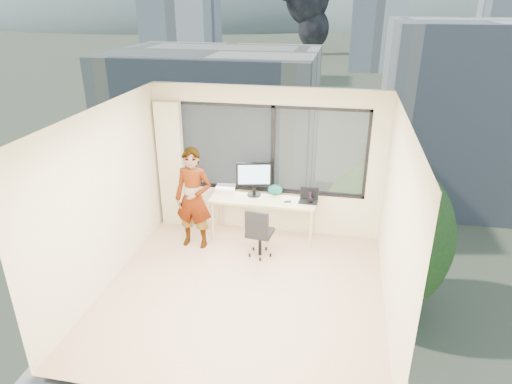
% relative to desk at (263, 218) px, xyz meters
% --- Properties ---
extents(floor, '(4.00, 4.00, 0.01)m').
position_rel_desk_xyz_m(floor, '(0.00, -1.66, -0.38)').
color(floor, '#D4AE8A').
rests_on(floor, ground).
extents(ceiling, '(4.00, 4.00, 0.01)m').
position_rel_desk_xyz_m(ceiling, '(0.00, -1.66, 2.23)').
color(ceiling, white).
rests_on(ceiling, ground).
extents(wall_front, '(4.00, 0.01, 2.60)m').
position_rel_desk_xyz_m(wall_front, '(0.00, -3.66, 0.93)').
color(wall_front, beige).
rests_on(wall_front, ground).
extents(wall_left, '(0.01, 4.00, 2.60)m').
position_rel_desk_xyz_m(wall_left, '(-2.00, -1.66, 0.93)').
color(wall_left, beige).
rests_on(wall_left, ground).
extents(wall_right, '(0.01, 4.00, 2.60)m').
position_rel_desk_xyz_m(wall_right, '(2.00, -1.66, 0.93)').
color(wall_right, beige).
rests_on(wall_right, ground).
extents(window_wall, '(3.30, 0.16, 1.55)m').
position_rel_desk_xyz_m(window_wall, '(0.05, 0.34, 1.15)').
color(window_wall, black).
rests_on(window_wall, ground).
extents(curtain, '(0.45, 0.14, 2.30)m').
position_rel_desk_xyz_m(curtain, '(-1.72, 0.22, 0.77)').
color(curtain, beige).
rests_on(curtain, floor).
extents(desk, '(1.80, 0.60, 0.75)m').
position_rel_desk_xyz_m(desk, '(0.00, 0.00, 0.00)').
color(desk, tan).
rests_on(desk, floor).
extents(chair, '(0.50, 0.50, 0.89)m').
position_rel_desk_xyz_m(chair, '(0.06, -0.62, 0.07)').
color(chair, black).
rests_on(chair, floor).
extents(person, '(0.65, 0.44, 1.73)m').
position_rel_desk_xyz_m(person, '(-1.09, -0.49, 0.49)').
color(person, '#2D2D33').
rests_on(person, floor).
extents(monitor, '(0.62, 0.25, 0.61)m').
position_rel_desk_xyz_m(monitor, '(-0.18, 0.10, 0.68)').
color(monitor, black).
rests_on(monitor, desk).
extents(game_console, '(0.36, 0.31, 0.08)m').
position_rel_desk_xyz_m(game_console, '(-0.72, 0.20, 0.42)').
color(game_console, white).
rests_on(game_console, desk).
extents(laptop, '(0.32, 0.34, 0.20)m').
position_rel_desk_xyz_m(laptop, '(0.77, -0.00, 0.48)').
color(laptop, black).
rests_on(laptop, desk).
extents(cellphone, '(0.13, 0.09, 0.01)m').
position_rel_desk_xyz_m(cellphone, '(0.43, -0.07, 0.38)').
color(cellphone, black).
rests_on(cellphone, desk).
extents(pen_cup, '(0.09, 0.09, 0.10)m').
position_rel_desk_xyz_m(pen_cup, '(0.80, -0.05, 0.42)').
color(pen_cup, black).
rests_on(pen_cup, desk).
extents(handbag, '(0.27, 0.17, 0.20)m').
position_rel_desk_xyz_m(handbag, '(0.17, 0.18, 0.47)').
color(handbag, '#0E544E').
rests_on(handbag, desk).
extents(exterior_ground, '(400.00, 400.00, 0.04)m').
position_rel_desk_xyz_m(exterior_ground, '(0.00, 118.34, -14.38)').
color(exterior_ground, '#515B3D').
rests_on(exterior_ground, ground).
extents(near_bldg_a, '(16.00, 12.00, 14.00)m').
position_rel_desk_xyz_m(near_bldg_a, '(-9.00, 28.34, -7.38)').
color(near_bldg_a, beige).
rests_on(near_bldg_a, exterior_ground).
extents(near_bldg_b, '(14.00, 13.00, 16.00)m').
position_rel_desk_xyz_m(near_bldg_b, '(12.00, 36.34, -6.38)').
color(near_bldg_b, white).
rests_on(near_bldg_b, exterior_ground).
extents(far_tower_a, '(14.00, 14.00, 28.00)m').
position_rel_desk_xyz_m(far_tower_a, '(-35.00, 93.34, -0.38)').
color(far_tower_a, silver).
rests_on(far_tower_a, exterior_ground).
extents(far_tower_b, '(13.00, 13.00, 30.00)m').
position_rel_desk_xyz_m(far_tower_b, '(8.00, 118.34, 0.62)').
color(far_tower_b, silver).
rests_on(far_tower_b, exterior_ground).
extents(far_tower_c, '(15.00, 15.00, 26.00)m').
position_rel_desk_xyz_m(far_tower_c, '(45.00, 138.34, -1.38)').
color(far_tower_c, silver).
rests_on(far_tower_c, exterior_ground).
extents(far_tower_d, '(16.00, 14.00, 22.00)m').
position_rel_desk_xyz_m(far_tower_d, '(-60.00, 148.34, -3.38)').
color(far_tower_d, silver).
rests_on(far_tower_d, exterior_ground).
extents(hill_a, '(288.00, 216.00, 90.00)m').
position_rel_desk_xyz_m(hill_a, '(-120.00, 318.34, -14.38)').
color(hill_a, slate).
rests_on(hill_a, exterior_ground).
extents(hill_b, '(300.00, 220.00, 96.00)m').
position_rel_desk_xyz_m(hill_b, '(100.00, 318.34, -14.38)').
color(hill_b, slate).
rests_on(hill_b, exterior_ground).
extents(tree_a, '(7.00, 7.00, 8.00)m').
position_rel_desk_xyz_m(tree_a, '(-16.00, 20.34, -10.38)').
color(tree_a, '#2B541C').
rests_on(tree_a, exterior_ground).
extents(tree_b, '(7.60, 7.60, 9.00)m').
position_rel_desk_xyz_m(tree_b, '(4.00, 16.34, -9.88)').
color(tree_b, '#2B541C').
rests_on(tree_b, exterior_ground).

